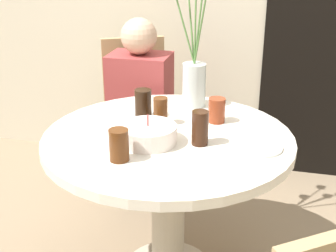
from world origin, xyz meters
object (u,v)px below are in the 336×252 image
at_px(chair_far_back, 137,105).
at_px(side_plate, 257,147).
at_px(person_woman, 141,117).
at_px(flower_vase, 193,60).
at_px(drink_glass_3, 119,145).
at_px(drink_glass_0, 217,110).
at_px(drink_glass_4, 143,103).
at_px(drink_glass_2, 200,128).
at_px(drink_glass_1, 161,111).
at_px(birthday_cake, 148,134).

height_order(chair_far_back, side_plate, chair_far_back).
height_order(chair_far_back, person_woman, person_woman).
distance_m(flower_vase, drink_glass_3, 0.70).
relative_size(chair_far_back, drink_glass_0, 8.30).
bearing_deg(drink_glass_4, drink_glass_2, -37.22).
bearing_deg(drink_glass_0, drink_glass_1, -160.00).
xyz_separation_m(birthday_cake, flower_vase, (0.08, 0.49, 0.19)).
relative_size(flower_vase, drink_glass_1, 5.81).
distance_m(drink_glass_3, person_woman, 1.02).
height_order(birthday_cake, drink_glass_3, drink_glass_3).
bearing_deg(flower_vase, side_plate, -51.37).
distance_m(birthday_cake, drink_glass_2, 0.21).
height_order(flower_vase, drink_glass_4, flower_vase).
bearing_deg(drink_glass_4, chair_far_back, 110.49).
relative_size(chair_far_back, side_plate, 4.60).
bearing_deg(flower_vase, drink_glass_4, -129.26).
xyz_separation_m(chair_far_back, flower_vase, (0.43, -0.44, 0.42)).
bearing_deg(side_plate, drink_glass_3, -154.61).
distance_m(drink_glass_1, drink_glass_2, 0.26).
bearing_deg(person_woman, drink_glass_3, -77.16).
distance_m(chair_far_back, drink_glass_3, 1.17).
bearing_deg(drink_glass_4, drink_glass_1, -33.57).
relative_size(drink_glass_0, drink_glass_4, 0.85).
relative_size(side_plate, drink_glass_3, 1.64).
xyz_separation_m(birthday_cake, drink_glass_1, (-0.00, 0.20, 0.02)).
height_order(drink_glass_0, drink_glass_3, drink_glass_3).
xyz_separation_m(drink_glass_0, drink_glass_3, (-0.29, -0.46, 0.01)).
xyz_separation_m(chair_far_back, drink_glass_1, (0.35, -0.73, 0.26)).
distance_m(chair_far_back, side_plate, 1.18).
height_order(drink_glass_2, drink_glass_4, drink_glass_2).
bearing_deg(drink_glass_2, person_woman, 122.71).
bearing_deg(flower_vase, person_woman, 140.44).
bearing_deg(side_plate, chair_far_back, 131.58).
height_order(side_plate, drink_glass_4, drink_glass_4).
xyz_separation_m(chair_far_back, drink_glass_0, (0.58, -0.64, 0.26)).
xyz_separation_m(birthday_cake, drink_glass_4, (-0.10, 0.27, 0.03)).
height_order(drink_glass_1, person_woman, person_woman).
height_order(chair_far_back, drink_glass_2, chair_far_back).
distance_m(drink_glass_1, drink_glass_4, 0.12).
relative_size(drink_glass_3, drink_glass_4, 0.94).
xyz_separation_m(side_plate, drink_glass_2, (-0.22, -0.02, 0.06)).
height_order(chair_far_back, flower_vase, flower_vase).
relative_size(flower_vase, drink_glass_4, 5.46).
height_order(drink_glass_3, drink_glass_4, drink_glass_4).
bearing_deg(drink_glass_3, birthday_cake, 71.50).
relative_size(drink_glass_3, person_woman, 0.11).
xyz_separation_m(chair_far_back, side_plate, (0.77, -0.87, 0.21)).
height_order(flower_vase, side_plate, flower_vase).
bearing_deg(drink_glass_0, chair_far_back, 132.07).
height_order(drink_glass_2, drink_glass_3, drink_glass_2).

